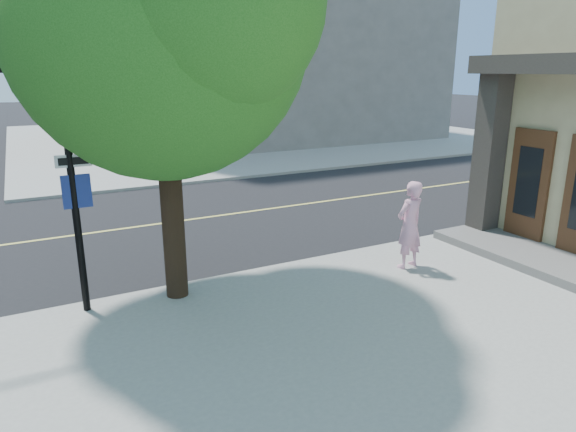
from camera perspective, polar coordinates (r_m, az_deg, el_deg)
ground at (r=9.94m, az=-23.68°, el=-9.75°), size 140.00×140.00×0.00m
road_ew at (r=14.16m, az=-25.26°, el=-2.35°), size 140.00×9.00×0.01m
sidewalk_ne at (r=33.78m, az=-3.51°, el=9.11°), size 29.00×25.00×0.12m
filler_ne at (r=34.34m, az=-3.28°, el=21.03°), size 18.00×16.00×14.00m
man_on_phone at (r=10.74m, az=13.47°, el=-0.97°), size 0.73×0.54×1.84m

